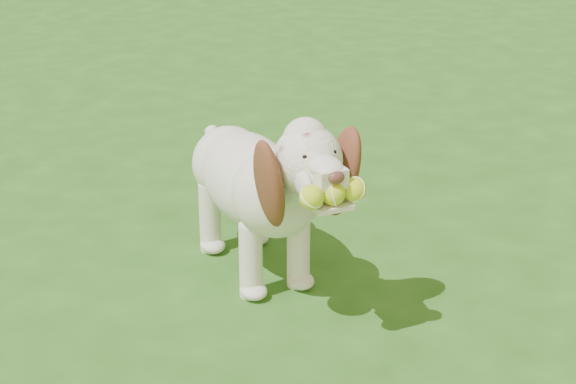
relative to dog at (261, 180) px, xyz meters
name	(u,v)px	position (x,y,z in m)	size (l,w,h in m)	color
ground	(106,300)	(-0.54, 0.06, -0.36)	(80.00, 80.00, 0.00)	#254F16
dog	(261,180)	(0.00, 0.00, 0.00)	(0.37, 1.05, 0.69)	silver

